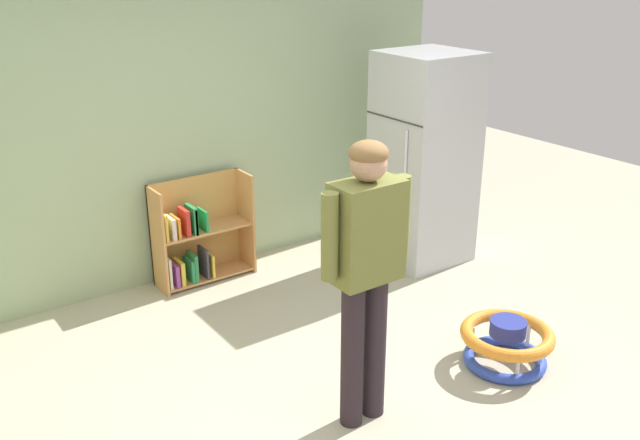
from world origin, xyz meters
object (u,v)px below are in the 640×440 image
object	(u,v)px
refrigerator	(424,159)
standing_person	(366,261)
baby_walker	(506,343)
bookshelf	(196,238)

from	to	relation	value
refrigerator	standing_person	size ratio (longest dim) A/B	1.07
refrigerator	standing_person	bearing A→B (deg)	-140.79
baby_walker	bookshelf	bearing A→B (deg)	114.81
bookshelf	baby_walker	distance (m)	2.56
standing_person	baby_walker	xyz separation A→B (m)	(1.11, -0.11, -0.84)
refrigerator	baby_walker	distance (m)	1.90
refrigerator	baby_walker	world-z (taller)	refrigerator
bookshelf	baby_walker	size ratio (longest dim) A/B	1.41
bookshelf	standing_person	distance (m)	2.30
refrigerator	bookshelf	xyz separation A→B (m)	(-1.79, 0.71, -0.52)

